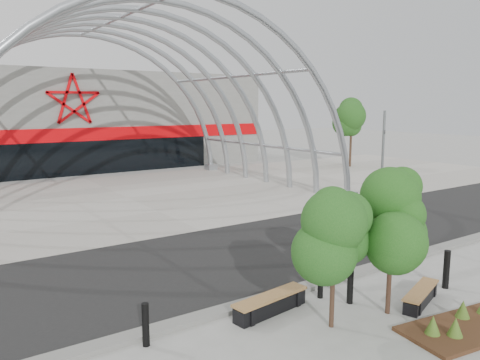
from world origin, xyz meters
TOP-DOWN VIEW (x-y plane):
  - ground at (0.00, 0.00)m, footprint 140.00×140.00m
  - road at (0.00, 3.50)m, footprint 140.00×7.00m
  - forecourt at (0.00, 15.50)m, footprint 60.00×17.00m
  - kerb at (0.00, -0.25)m, footprint 60.00×0.50m
  - arena_building at (0.00, 33.45)m, footprint 34.00×15.24m
  - vault_canopy at (0.00, 15.50)m, footprint 20.80×15.80m
  - signal_pole at (11.75, 7.13)m, footprint 0.22×0.71m
  - street_tree_0 at (-1.65, -2.36)m, footprint 1.58×1.58m
  - street_tree_1 at (0.09, -2.64)m, footprint 1.52×1.52m
  - bench_0 at (-2.40, -0.94)m, footprint 2.34×0.80m
  - bench_1 at (1.30, -2.76)m, footprint 2.02×1.08m
  - bollard_0 at (-5.71, -0.70)m, footprint 0.16×0.16m
  - bollard_1 at (-0.66, -0.95)m, footprint 0.15×0.15m
  - bollard_2 at (-0.25, -1.66)m, footprint 0.17×0.17m
  - bollard_3 at (2.86, -2.50)m, footprint 0.18×0.18m
  - bollard_4 at (2.76, -0.86)m, footprint 0.18×0.18m
  - bg_tree_1 at (21.00, 18.00)m, footprint 2.70×2.70m

SIDE VIEW (x-z plane):
  - ground at x=0.00m, z-range 0.00..0.00m
  - road at x=0.00m, z-range 0.00..0.02m
  - vault_canopy at x=0.00m, z-range -10.16..10.20m
  - forecourt at x=0.00m, z-range 0.00..0.04m
  - kerb at x=0.00m, z-range 0.00..0.12m
  - bench_1 at x=1.30m, z-range -0.01..0.41m
  - bench_0 at x=-2.40m, z-range -0.01..0.47m
  - bollard_1 at x=-0.66m, z-range 0.00..0.96m
  - bollard_0 at x=-5.71m, z-range 0.00..1.00m
  - bollard_2 at x=-0.25m, z-range 0.00..1.05m
  - bollard_4 at x=2.76m, z-range 0.00..1.13m
  - bollard_3 at x=2.86m, z-range 0.00..1.14m
  - street_tree_1 at x=0.09m, z-range 0.79..4.39m
  - street_tree_0 at x=-1.65m, z-range 0.79..4.40m
  - signal_pole at x=11.75m, z-range 0.11..5.11m
  - arena_building at x=0.00m, z-range -0.01..7.99m
  - bg_tree_1 at x=21.00m, z-range 1.29..7.20m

